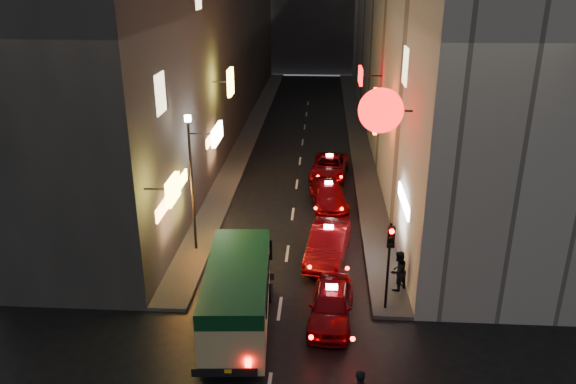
% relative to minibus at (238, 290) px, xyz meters
% --- Properties ---
extents(building_left, '(7.51, 52.00, 18.00)m').
position_rel_minibus_xyz_m(building_left, '(-6.63, 26.91, 7.37)').
color(building_left, '#3B3936').
rests_on(building_left, ground).
extents(building_right, '(8.14, 52.00, 18.00)m').
position_rel_minibus_xyz_m(building_right, '(9.36, 26.91, 7.37)').
color(building_right, '#ACA89E').
rests_on(building_right, ground).
extents(sidewalk_left, '(1.50, 52.00, 0.15)m').
position_rel_minibus_xyz_m(sidewalk_left, '(-2.89, 26.91, -1.55)').
color(sidewalk_left, '#454340').
rests_on(sidewalk_left, ground).
extents(sidewalk_right, '(1.50, 52.00, 0.15)m').
position_rel_minibus_xyz_m(sidewalk_right, '(5.61, 26.91, -1.55)').
color(sidewalk_right, '#454340').
rests_on(sidewalk_right, ground).
extents(minibus, '(2.50, 6.12, 2.58)m').
position_rel_minibus_xyz_m(minibus, '(0.00, 0.00, 0.00)').
color(minibus, '#C8B87D').
rests_on(minibus, ground).
extents(taxi_near, '(2.37, 4.97, 1.71)m').
position_rel_minibus_xyz_m(taxi_near, '(3.30, 0.78, -0.86)').
color(taxi_near, '#6D030A').
rests_on(taxi_near, ground).
extents(taxi_second, '(3.01, 5.65, 1.88)m').
position_rel_minibus_xyz_m(taxi_second, '(3.21, 5.58, -0.77)').
color(taxi_second, '#6D030A').
rests_on(taxi_second, ground).
extents(taxi_third, '(2.52, 4.95, 1.68)m').
position_rel_minibus_xyz_m(taxi_third, '(3.25, 11.61, -0.87)').
color(taxi_third, '#6D030A').
rests_on(taxi_third, ground).
extents(taxi_far, '(2.50, 5.01, 1.70)m').
position_rel_minibus_xyz_m(taxi_far, '(3.32, 16.41, -0.86)').
color(taxi_far, '#6D030A').
rests_on(taxi_far, ground).
extents(pedestrian_sidewalk, '(0.83, 0.81, 1.90)m').
position_rel_minibus_xyz_m(pedestrian_sidewalk, '(5.95, 2.86, -0.53)').
color(pedestrian_sidewalk, black).
rests_on(pedestrian_sidewalk, sidewalk_right).
extents(traffic_light, '(0.26, 0.43, 3.50)m').
position_rel_minibus_xyz_m(traffic_light, '(5.36, 1.39, 1.06)').
color(traffic_light, black).
rests_on(traffic_light, sidewalk_right).
extents(lamp_post, '(0.28, 0.28, 6.22)m').
position_rel_minibus_xyz_m(lamp_post, '(-2.84, 5.91, 2.10)').
color(lamp_post, black).
rests_on(lamp_post, sidewalk_left).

